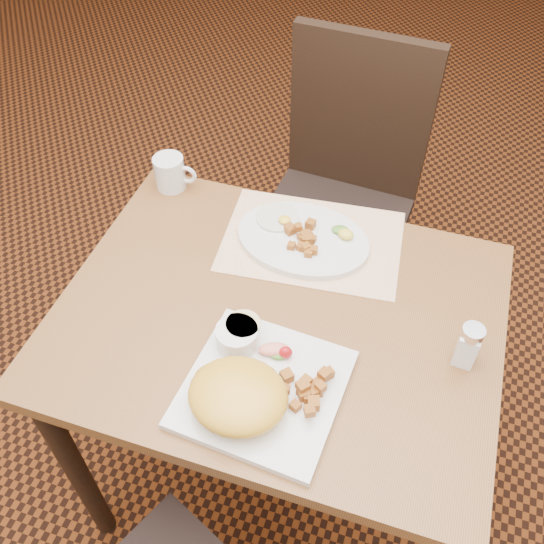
{
  "coord_description": "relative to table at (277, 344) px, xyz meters",
  "views": [
    {
      "loc": [
        0.23,
        -0.73,
        1.73
      ],
      "look_at": [
        -0.03,
        0.04,
        0.82
      ],
      "focal_mm": 40.0,
      "sensor_mm": 36.0,
      "label": 1
    }
  ],
  "objects": [
    {
      "name": "garnish_sq",
      "position": [
        0.03,
        -0.11,
        0.14
      ],
      "size": [
        0.07,
        0.05,
        0.03
      ],
      "color": "#387223",
      "rests_on": "plate_square"
    },
    {
      "name": "placemat",
      "position": [
        0.01,
        0.22,
        0.11
      ],
      "size": [
        0.42,
        0.32,
        0.0
      ],
      "primitive_type": "cube",
      "rotation": [
        0.0,
        0.0,
        0.09
      ],
      "color": "white",
      "rests_on": "table"
    },
    {
      "name": "table",
      "position": [
        0.0,
        0.0,
        0.0
      ],
      "size": [
        0.9,
        0.7,
        0.75
      ],
      "color": "brown",
      "rests_on": "ground"
    },
    {
      "name": "ground",
      "position": [
        0.0,
        0.0,
        -0.64
      ],
      "size": [
        8.0,
        8.0,
        0.0
      ],
      "primitive_type": "plane",
      "color": "black",
      "rests_on": "ground"
    },
    {
      "name": "garnish_ov",
      "position": [
        0.08,
        0.25,
        0.14
      ],
      "size": [
        0.06,
        0.05,
        0.02
      ],
      "color": "#387223",
      "rests_on": "plate_oval"
    },
    {
      "name": "plate_square",
      "position": [
        0.03,
        -0.18,
        0.12
      ],
      "size": [
        0.3,
        0.3,
        0.02
      ],
      "primitive_type": "cube",
      "rotation": [
        0.0,
        0.0,
        -0.07
      ],
      "color": "silver",
      "rests_on": "table"
    },
    {
      "name": "plate_oval",
      "position": [
        -0.01,
        0.21,
        0.12
      ],
      "size": [
        0.32,
        0.25,
        0.02
      ],
      "primitive_type": null,
      "rotation": [
        0.0,
        0.0,
        -0.08
      ],
      "color": "silver",
      "rests_on": "placemat"
    },
    {
      "name": "fried_egg",
      "position": [
        -0.08,
        0.25,
        0.13
      ],
      "size": [
        0.1,
        0.1,
        0.02
      ],
      "color": "white",
      "rests_on": "plate_oval"
    },
    {
      "name": "coffee_mug",
      "position": [
        -0.37,
        0.3,
        0.15
      ],
      "size": [
        0.11,
        0.07,
        0.08
      ],
      "color": "silver",
      "rests_on": "table"
    },
    {
      "name": "hollandaise_mound",
      "position": [
        -0.0,
        -0.23,
        0.16
      ],
      "size": [
        0.19,
        0.16,
        0.07
      ],
      "color": "gold",
      "rests_on": "plate_square"
    },
    {
      "name": "chair_far",
      "position": [
        -0.01,
        0.69,
        -0.1
      ],
      "size": [
        0.45,
        0.46,
        0.97
      ],
      "rotation": [
        0.0,
        0.0,
        3.07
      ],
      "color": "black",
      "rests_on": "ground"
    },
    {
      "name": "salt_shaker",
      "position": [
        0.37,
        0.0,
        0.16
      ],
      "size": [
        0.05,
        0.05,
        0.1
      ],
      "color": "white",
      "rests_on": "table"
    },
    {
      "name": "ramekin",
      "position": [
        -0.05,
        -0.11,
        0.15
      ],
      "size": [
        0.08,
        0.09,
        0.04
      ],
      "color": "silver",
      "rests_on": "plate_square"
    },
    {
      "name": "home_fries_ov",
      "position": [
        -0.0,
        0.2,
        0.14
      ],
      "size": [
        0.09,
        0.11,
        0.03
      ],
      "color": "#AC601B",
      "rests_on": "plate_oval"
    },
    {
      "name": "home_fries_sq",
      "position": [
        0.11,
        -0.17,
        0.14
      ],
      "size": [
        0.1,
        0.12,
        0.03
      ],
      "color": "#AC601B",
      "rests_on": "plate_square"
    }
  ]
}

